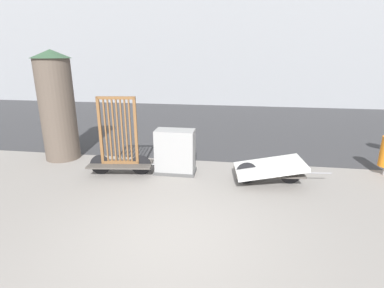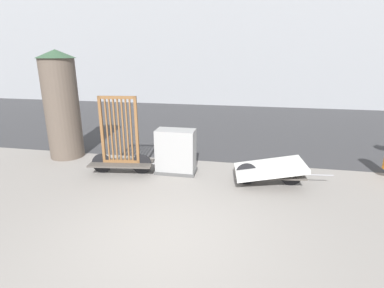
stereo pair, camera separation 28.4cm
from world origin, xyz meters
TOP-DOWN VIEW (x-y plane):
  - ground_plane at (0.00, 0.00)m, footprint 60.00×60.00m
  - road_strip at (0.00, 8.81)m, footprint 56.00×9.78m
  - building_facade at (0.00, 15.70)m, footprint 48.00×4.00m
  - bike_cart_with_bedframe at (-1.90, 2.58)m, footprint 2.38×0.87m
  - bike_cart_with_mattress at (1.91, 2.58)m, footprint 2.39×1.22m
  - utility_cabinet at (-0.50, 2.92)m, footprint 1.08×0.59m
  - advertising_column at (-4.14, 3.57)m, footprint 1.12×1.12m

SIDE VIEW (x-z plane):
  - ground_plane at x=0.00m, z-range 0.00..0.00m
  - road_strip at x=0.00m, z-range 0.00..0.01m
  - bike_cart_with_mattress at x=1.91m, z-range 0.08..0.70m
  - utility_cabinet at x=-0.50m, z-range -0.04..1.14m
  - bike_cart_with_bedframe at x=-1.90m, z-range -0.37..1.70m
  - advertising_column at x=-4.14m, z-range 0.03..3.22m
  - building_facade at x=0.00m, z-range 0.00..11.30m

